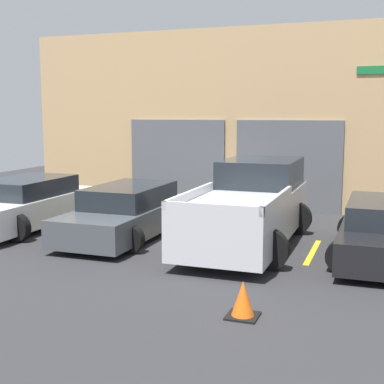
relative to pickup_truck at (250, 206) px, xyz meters
The scene contains 9 objects.
ground_plane 2.21m from the pickup_truck, 137.17° to the left, with size 28.00×28.00×0.00m, color #2D2D30.
shophouse_building 5.25m from the pickup_truck, 107.71° to the left, with size 14.28×0.68×5.59m.
pickup_truck is the anchor object (origin of this frame).
sedan_white 5.95m from the pickup_truck, behind, with size 2.22×4.52×1.30m.
van_right 2.99m from the pickup_truck, behind, with size 2.13×4.58×1.25m.
parking_stripe_left 4.55m from the pickup_truck, behind, with size 0.12×2.20×0.01m, color gold.
parking_stripe_centre 1.74m from the pickup_truck, 169.32° to the right, with size 0.12×2.20×0.01m, color gold.
parking_stripe_right 1.74m from the pickup_truck, 10.68° to the right, with size 0.12×2.20×0.01m, color gold.
traffic_cone 4.58m from the pickup_truck, 77.40° to the right, with size 0.47×0.47×0.55m.
Camera 1 is at (4.33, -13.16, 2.99)m, focal length 50.00 mm.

